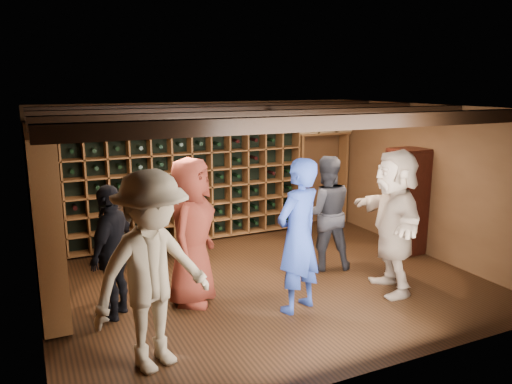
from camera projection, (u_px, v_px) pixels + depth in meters
name	position (u px, v px, depth m)	size (l,w,h in m)	color
ground	(265.00, 283.00, 7.22)	(6.00, 6.00, 0.00)	black
room_shell	(264.00, 114.00, 6.75)	(6.00, 6.00, 6.00)	brown
wine_rack_back	(181.00, 180.00, 8.82)	(4.65, 0.30, 2.20)	brown
wine_rack_left	(44.00, 214.00, 6.53)	(0.30, 2.65, 2.20)	brown
crate_shelf	(323.00, 148.00, 9.94)	(1.20, 0.32, 2.07)	brown
display_cabinet	(406.00, 203.00, 8.34)	(0.55, 0.50, 1.75)	#330F0A
man_blue_shirt	(298.00, 236.00, 6.18)	(0.71, 0.47, 1.95)	navy
man_grey_suit	(325.00, 213.00, 7.64)	(0.86, 0.67, 1.76)	black
guest_red_floral	(191.00, 232.00, 6.40)	(0.94, 0.61, 1.93)	maroon
guest_woman_black	(113.00, 252.00, 6.03)	(0.98, 0.41, 1.66)	black
guest_khaki	(152.00, 272.00, 4.90)	(1.31, 0.75, 2.03)	gray
guest_beige	(394.00, 221.00, 6.77)	(1.84, 0.59, 1.98)	tan
tasting_table	(151.00, 213.00, 7.78)	(1.39, 0.89, 1.25)	black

